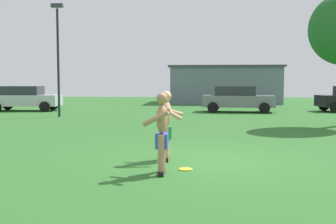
{
  "coord_description": "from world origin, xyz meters",
  "views": [
    {
      "loc": [
        -0.07,
        -9.27,
        1.82
      ],
      "look_at": [
        -0.84,
        0.22,
        1.11
      ],
      "focal_mm": 42.83,
      "sensor_mm": 36.0,
      "label": 1
    }
  ],
  "objects_px": {
    "player_with_cap": "(167,122)",
    "car_silver_mid_lot": "(25,98)",
    "frisbee": "(186,169)",
    "car_gray_near_post": "(238,99)",
    "player_in_blue": "(161,132)",
    "lamp_post": "(58,48)"
  },
  "relations": [
    {
      "from": "player_in_blue",
      "to": "frisbee",
      "type": "relative_size",
      "value": 5.54
    },
    {
      "from": "frisbee",
      "to": "lamp_post",
      "type": "distance_m",
      "value": 14.67
    },
    {
      "from": "player_with_cap",
      "to": "car_silver_mid_lot",
      "type": "distance_m",
      "value": 18.66
    },
    {
      "from": "player_with_cap",
      "to": "frisbee",
      "type": "xyz_separation_m",
      "value": [
        0.47,
        -1.02,
        -0.87
      ]
    },
    {
      "from": "player_with_cap",
      "to": "player_in_blue",
      "type": "distance_m",
      "value": 1.4
    },
    {
      "from": "player_in_blue",
      "to": "frisbee",
      "type": "bearing_deg",
      "value": 39.74
    },
    {
      "from": "player_in_blue",
      "to": "frisbee",
      "type": "distance_m",
      "value": 1.03
    },
    {
      "from": "frisbee",
      "to": "player_with_cap",
      "type": "bearing_deg",
      "value": 115.04
    },
    {
      "from": "player_in_blue",
      "to": "car_gray_near_post",
      "type": "bearing_deg",
      "value": 79.78
    },
    {
      "from": "player_in_blue",
      "to": "car_silver_mid_lot",
      "type": "height_order",
      "value": "player_in_blue"
    },
    {
      "from": "car_gray_near_post",
      "to": "car_silver_mid_lot",
      "type": "distance_m",
      "value": 13.49
    },
    {
      "from": "frisbee",
      "to": "car_silver_mid_lot",
      "type": "height_order",
      "value": "car_silver_mid_lot"
    },
    {
      "from": "player_in_blue",
      "to": "car_silver_mid_lot",
      "type": "xyz_separation_m",
      "value": [
        -10.43,
        16.88,
        -0.02
      ]
    },
    {
      "from": "player_with_cap",
      "to": "car_silver_mid_lot",
      "type": "relative_size",
      "value": 0.37
    },
    {
      "from": "player_in_blue",
      "to": "frisbee",
      "type": "xyz_separation_m",
      "value": [
        0.47,
        0.39,
        -0.83
      ]
    },
    {
      "from": "player_in_blue",
      "to": "car_silver_mid_lot",
      "type": "relative_size",
      "value": 0.37
    },
    {
      "from": "player_with_cap",
      "to": "car_gray_near_post",
      "type": "height_order",
      "value": "player_with_cap"
    },
    {
      "from": "player_in_blue",
      "to": "car_silver_mid_lot",
      "type": "distance_m",
      "value": 19.85
    },
    {
      "from": "car_silver_mid_lot",
      "to": "player_with_cap",
      "type": "bearing_deg",
      "value": -56.04
    },
    {
      "from": "frisbee",
      "to": "car_silver_mid_lot",
      "type": "distance_m",
      "value": 19.79
    },
    {
      "from": "frisbee",
      "to": "car_gray_near_post",
      "type": "distance_m",
      "value": 16.76
    },
    {
      "from": "frisbee",
      "to": "lamp_post",
      "type": "bearing_deg",
      "value": 120.1
    }
  ]
}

